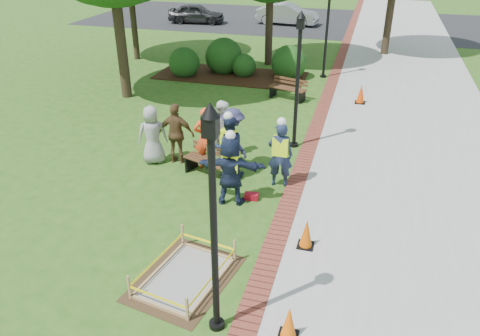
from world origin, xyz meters
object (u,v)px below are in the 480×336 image
(bench_near, at_px, (209,167))
(hivis_worker_b, at_px, (280,153))
(cone_front, at_px, (289,323))
(hivis_worker_c, at_px, (228,145))
(lamp_near, at_px, (213,210))
(hivis_worker_a, at_px, (231,168))
(wet_concrete_pad, at_px, (185,270))

(bench_near, bearing_deg, hivis_worker_b, 0.76)
(cone_front, height_order, hivis_worker_c, hivis_worker_c)
(bench_near, height_order, cone_front, bench_near)
(lamp_near, bearing_deg, hivis_worker_c, 104.78)
(hivis_worker_c, bearing_deg, hivis_worker_b, -5.00)
(hivis_worker_b, xyz_separation_m, hivis_worker_c, (-1.50, 0.13, -0.02))
(hivis_worker_a, bearing_deg, lamp_near, -76.74)
(lamp_near, bearing_deg, hivis_worker_b, 89.50)
(hivis_worker_b, bearing_deg, lamp_near, -90.50)
(cone_front, xyz_separation_m, lamp_near, (-1.28, -0.10, 2.14))
(wet_concrete_pad, height_order, hivis_worker_a, hivis_worker_a)
(hivis_worker_b, height_order, hivis_worker_c, hivis_worker_b)
(cone_front, bearing_deg, wet_concrete_pad, 157.88)
(bench_near, distance_m, hivis_worker_a, 1.73)
(cone_front, xyz_separation_m, hivis_worker_b, (-1.24, 5.27, 0.65))
(wet_concrete_pad, xyz_separation_m, hivis_worker_b, (1.07, 4.33, 0.75))
(bench_near, height_order, hivis_worker_b, hivis_worker_b)
(hivis_worker_c, bearing_deg, wet_concrete_pad, -84.48)
(cone_front, relative_size, hivis_worker_a, 0.34)
(wet_concrete_pad, height_order, bench_near, bench_near)
(cone_front, bearing_deg, hivis_worker_c, 116.85)
(hivis_worker_a, bearing_deg, bench_near, 129.78)
(bench_near, xyz_separation_m, hivis_worker_a, (1.01, -1.21, 0.73))
(lamp_near, xyz_separation_m, hivis_worker_c, (-1.45, 5.50, -1.51))
(cone_front, bearing_deg, lamp_near, -175.72)
(wet_concrete_pad, distance_m, bench_near, 4.41)
(wet_concrete_pad, height_order, cone_front, cone_front)
(hivis_worker_c, bearing_deg, bench_near, -163.37)
(lamp_near, distance_m, hivis_worker_a, 4.50)
(hivis_worker_b, bearing_deg, bench_near, -179.24)
(bench_near, relative_size, hivis_worker_b, 0.82)
(bench_near, height_order, hivis_worker_c, hivis_worker_c)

